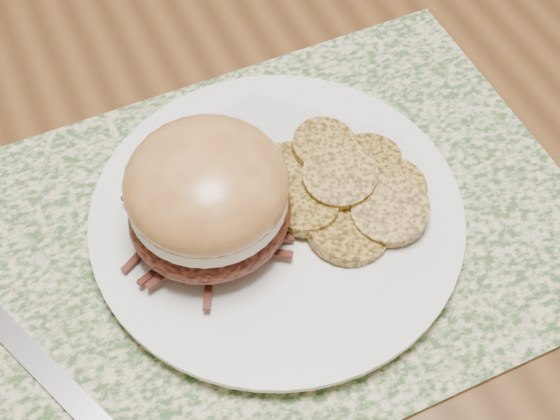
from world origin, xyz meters
The scene contains 7 objects.
ground centered at (0.00, 0.00, 0.00)m, with size 3.50×3.50×0.00m, color brown.
dining_table centered at (0.00, 0.00, 0.67)m, with size 1.50×0.90×0.75m.
placemat centered at (-0.20, -0.16, 0.75)m, with size 0.45×0.33×0.00m, color #34532B.
dinner_plate centered at (-0.20, -0.16, 0.76)m, with size 0.26×0.26×0.02m, color white.
pork_sandwich centered at (-0.25, -0.15, 0.81)m, with size 0.13×0.13×0.09m.
roasted_potatoes centered at (-0.15, -0.16, 0.78)m, with size 0.13×0.15×0.03m.
fork centered at (-0.40, -0.17, 0.76)m, with size 0.09×0.19×0.00m.
Camera 1 is at (-0.34, -0.45, 1.24)m, focal length 50.00 mm.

